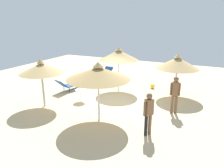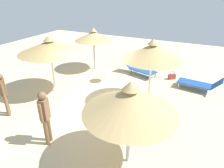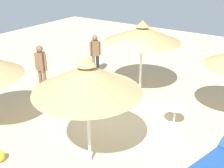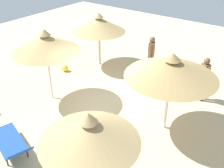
{
  "view_description": "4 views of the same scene",
  "coord_description": "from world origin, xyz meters",
  "px_view_note": "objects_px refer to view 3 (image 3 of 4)",
  "views": [
    {
      "loc": [
        -9.66,
        -4.48,
        4.28
      ],
      "look_at": [
        0.28,
        0.29,
        0.92
      ],
      "focal_mm": 34.35,
      "sensor_mm": 36.0,
      "label": 1
    },
    {
      "loc": [
        3.93,
        -6.65,
        4.39
      ],
      "look_at": [
        0.58,
        0.27,
        0.72
      ],
      "focal_mm": 32.28,
      "sensor_mm": 36.0,
      "label": 2
    },
    {
      "loc": [
        6.16,
        4.06,
        4.45
      ],
      "look_at": [
        0.08,
        -0.0,
        1.14
      ],
      "focal_mm": 44.01,
      "sensor_mm": 36.0,
      "label": 3
    },
    {
      "loc": [
        -4.75,
        6.1,
        5.46
      ],
      "look_at": [
        -0.14,
        -0.11,
        0.98
      ],
      "focal_mm": 42.1,
      "sensor_mm": 36.0,
      "label": 4
    }
  ],
  "objects_px": {
    "parasol_umbrella_center": "(142,34)",
    "lounge_chair_near_right": "(221,159)",
    "person_standing_back": "(41,66)",
    "parasol_umbrella_far_left": "(87,78)",
    "person_standing_front": "(95,52)",
    "side_table_round": "(175,113)"
  },
  "relations": [
    {
      "from": "parasol_umbrella_far_left",
      "to": "side_table_round",
      "type": "bearing_deg",
      "value": 158.0
    },
    {
      "from": "lounge_chair_near_right",
      "to": "side_table_round",
      "type": "xyz_separation_m",
      "value": [
        -1.27,
        -1.62,
        0.05
      ]
    },
    {
      "from": "parasol_umbrella_far_left",
      "to": "side_table_round",
      "type": "relative_size",
      "value": 4.21
    },
    {
      "from": "side_table_round",
      "to": "person_standing_front",
      "type": "bearing_deg",
      "value": -114.08
    },
    {
      "from": "parasol_umbrella_far_left",
      "to": "person_standing_back",
      "type": "relative_size",
      "value": 1.51
    },
    {
      "from": "person_standing_back",
      "to": "person_standing_front",
      "type": "xyz_separation_m",
      "value": [
        -2.46,
        0.53,
        -0.06
      ]
    },
    {
      "from": "parasol_umbrella_center",
      "to": "lounge_chair_near_right",
      "type": "height_order",
      "value": "parasol_umbrella_center"
    },
    {
      "from": "person_standing_back",
      "to": "person_standing_front",
      "type": "distance_m",
      "value": 2.52
    },
    {
      "from": "parasol_umbrella_center",
      "to": "lounge_chair_near_right",
      "type": "xyz_separation_m",
      "value": [
        2.87,
        3.61,
        -1.74
      ]
    },
    {
      "from": "parasol_umbrella_center",
      "to": "lounge_chair_near_right",
      "type": "distance_m",
      "value": 4.93
    },
    {
      "from": "parasol_umbrella_far_left",
      "to": "person_standing_front",
      "type": "xyz_separation_m",
      "value": [
        -4.54,
        -3.24,
        -1.22
      ]
    },
    {
      "from": "parasol_umbrella_far_left",
      "to": "person_standing_back",
      "type": "distance_m",
      "value": 4.45
    },
    {
      "from": "lounge_chair_near_right",
      "to": "person_standing_front",
      "type": "height_order",
      "value": "person_standing_front"
    },
    {
      "from": "lounge_chair_near_right",
      "to": "person_standing_back",
      "type": "distance_m",
      "value": 6.51
    },
    {
      "from": "parasol_umbrella_center",
      "to": "person_standing_back",
      "type": "relative_size",
      "value": 1.51
    },
    {
      "from": "lounge_chair_near_right",
      "to": "person_standing_back",
      "type": "bearing_deg",
      "value": -96.4
    },
    {
      "from": "parasol_umbrella_far_left",
      "to": "parasol_umbrella_center",
      "type": "relative_size",
      "value": 1.0
    },
    {
      "from": "person_standing_front",
      "to": "lounge_chair_near_right",
      "type": "bearing_deg",
      "value": 61.68
    },
    {
      "from": "parasol_umbrella_center",
      "to": "person_standing_back",
      "type": "xyz_separation_m",
      "value": [
        2.14,
        -2.83,
        -1.1
      ]
    },
    {
      "from": "parasol_umbrella_center",
      "to": "person_standing_front",
      "type": "distance_m",
      "value": 2.59
    },
    {
      "from": "person_standing_back",
      "to": "parasol_umbrella_far_left",
      "type": "bearing_deg",
      "value": 61.17
    },
    {
      "from": "parasol_umbrella_far_left",
      "to": "person_standing_front",
      "type": "height_order",
      "value": "parasol_umbrella_far_left"
    }
  ]
}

